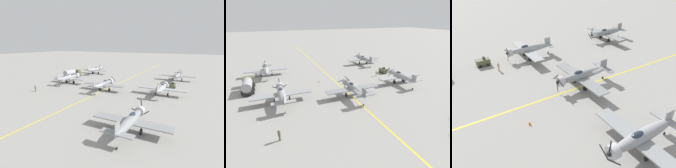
# 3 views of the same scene
# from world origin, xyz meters

# --- Properties ---
(ground_plane) EXTENTS (400.00, 400.00, 0.00)m
(ground_plane) POSITION_xyz_m (0.00, 0.00, 0.00)
(ground_plane) COLOR gray
(taxiway_stripe) EXTENTS (0.30, 160.00, 0.01)m
(taxiway_stripe) POSITION_xyz_m (0.00, 0.00, 0.00)
(taxiway_stripe) COLOR yellow
(taxiway_stripe) RESTS_ON ground
(airplane_mid_center) EXTENTS (12.00, 9.98, 3.65)m
(airplane_mid_center) POSITION_xyz_m (0.26, 2.91, 2.01)
(airplane_mid_center) COLOR gray
(airplane_mid_center) RESTS_ON ground
(airplane_far_left) EXTENTS (12.00, 9.98, 3.71)m
(airplane_far_left) POSITION_xyz_m (-16.99, 25.22, 2.01)
(airplane_far_left) COLOR #919496
(airplane_far_left) RESTS_ON ground
(airplane_near_right) EXTENTS (12.00, 9.98, 3.79)m
(airplane_near_right) POSITION_xyz_m (15.41, -15.59, 2.01)
(airplane_near_right) COLOR gray
(airplane_near_right) RESTS_ON ground
(airplane_mid_left) EXTENTS (12.00, 9.98, 3.80)m
(airplane_mid_left) POSITION_xyz_m (-14.40, 5.71, 2.01)
(airplane_mid_left) COLOR gray
(airplane_mid_left) RESTS_ON ground
(airplane_mid_right) EXTENTS (12.00, 9.98, 3.65)m
(airplane_mid_right) POSITION_xyz_m (15.37, 5.65, 2.01)
(airplane_mid_right) COLOR #979A9D
(airplane_mid_right) RESTS_ON ground
(airplane_far_right) EXTENTS (12.00, 9.98, 3.65)m
(airplane_far_right) POSITION_xyz_m (16.43, 26.37, 2.01)
(airplane_far_right) COLOR gray
(airplane_far_right) RESTS_ON ground
(fuel_tanker) EXTENTS (2.67, 8.00, 2.98)m
(fuel_tanker) POSITION_xyz_m (-21.18, 15.25, 1.51)
(fuel_tanker) COLOR black
(fuel_tanker) RESTS_ON ground
(tow_tractor) EXTENTS (1.57, 2.60, 1.79)m
(tow_tractor) POSITION_xyz_m (16.64, 14.79, 0.79)
(tow_tractor) COLOR #515638
(tow_tractor) RESTS_ON ground
(ground_crew_walking) EXTENTS (0.36, 0.36, 1.67)m
(ground_crew_walking) POSITION_xyz_m (12.88, 12.90, 0.91)
(ground_crew_walking) COLOR tan
(ground_crew_walking) RESTS_ON ground
(ground_crew_inspecting) EXTENTS (0.40, 0.40, 1.84)m
(ground_crew_inspecting) POSITION_xyz_m (-15.92, -6.24, 1.01)
(ground_crew_inspecting) COLOR #515638
(ground_crew_inspecting) RESTS_ON ground
(traffic_cone) EXTENTS (0.36, 0.36, 0.55)m
(traffic_cone) POSITION_xyz_m (-4.11, 14.27, 0.28)
(traffic_cone) COLOR orange
(traffic_cone) RESTS_ON ground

